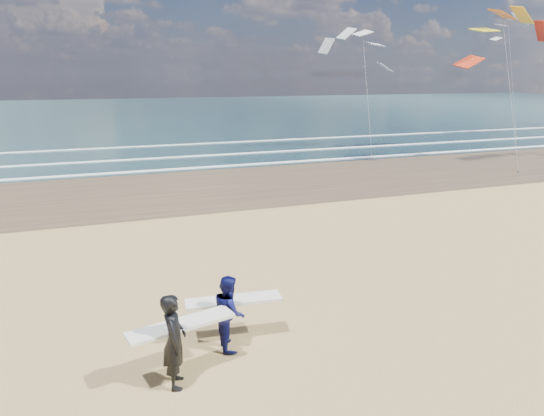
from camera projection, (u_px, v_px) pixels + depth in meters
name	position (u px, v px, depth m)	size (l,w,h in m)	color
wet_sand_strip	(452.00, 166.00, 32.68)	(220.00, 12.00, 0.01)	#4E3A29
ocean	(236.00, 111.00, 81.69)	(220.00, 100.00, 0.02)	#183136
foam_breakers	(373.00, 145.00, 41.84)	(220.00, 11.70, 0.05)	white
surfer_near	(175.00, 339.00, 9.43)	(2.26, 1.24, 1.95)	black
surfer_far	(230.00, 311.00, 10.81)	(2.24, 1.17, 1.72)	#0D0F49
kite_0	(507.00, 60.00, 31.40)	(7.51, 4.93, 11.23)	slate
kite_1	(366.00, 74.00, 37.47)	(6.50, 4.82, 10.35)	slate
kite_5	(511.00, 70.00, 48.25)	(4.66, 4.61, 12.39)	slate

